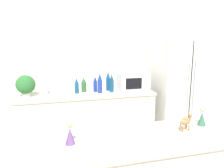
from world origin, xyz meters
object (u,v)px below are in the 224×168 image
potted_plant (26,85)px  wise_man_figurine_blue (70,135)px  refrigerator (178,90)px  paper_towel_roll (43,87)px  back_bottle_1 (100,83)px  camel_figurine (186,121)px  back_bottle_3 (84,85)px  wise_man_figurine_crimson (202,118)px  back_bottle_5 (112,83)px  microwave (132,81)px  back_bottle_2 (95,84)px  back_bottle_4 (108,81)px  back_bottle_0 (77,86)px

potted_plant → wise_man_figurine_blue: bearing=-75.2°
refrigerator → paper_towel_roll: size_ratio=7.05×
back_bottle_1 → camel_figurine: back_bottle_1 is taller
camel_figurine → back_bottle_3: bearing=105.1°
potted_plant → wise_man_figurine_crimson: size_ratio=2.01×
refrigerator → camel_figurine: refrigerator is taller
paper_towel_roll → camel_figurine: 2.24m
paper_towel_roll → back_bottle_5: bearing=-3.1°
refrigerator → microwave: refrigerator is taller
potted_plant → back_bottle_5: size_ratio=1.08×
back_bottle_1 → wise_man_figurine_blue: (-0.59, -1.84, 0.02)m
microwave → back_bottle_5: 0.38m
back_bottle_5 → camel_figurine: (0.11, -1.86, 0.04)m
refrigerator → back_bottle_5: refrigerator is taller
back_bottle_5 → wise_man_figurine_crimson: size_ratio=1.86×
refrigerator → wise_man_figurine_crimson: (-0.88, -1.78, 0.21)m
back_bottle_2 → wise_man_figurine_blue: bearing=-105.3°
paper_towel_roll → back_bottle_4: back_bottle_4 is taller
microwave → wise_man_figurine_blue: microwave is taller
back_bottle_0 → back_bottle_4: bearing=7.4°
potted_plant → back_bottle_3: bearing=6.6°
wise_man_figurine_blue → back_bottle_1: bearing=72.3°
back_bottle_5 → camel_figurine: bearing=-86.6°
back_bottle_3 → potted_plant: bearing=-173.4°
microwave → back_bottle_5: bearing=-170.3°
camel_figurine → wise_man_figurine_crimson: 0.21m
back_bottle_5 → back_bottle_3: bearing=163.1°
back_bottle_3 → wise_man_figurine_crimson: bearing=-69.0°
paper_towel_roll → camel_figurine: size_ratio=1.80×
refrigerator → back_bottle_4: 1.24m
back_bottle_4 → camel_figurine: 1.99m
wise_man_figurine_crimson → back_bottle_1: bearing=105.8°
back_bottle_0 → back_bottle_1: (0.35, -0.07, 0.03)m
back_bottle_3 → wise_man_figurine_blue: wise_man_figurine_blue is taller
paper_towel_roll → back_bottle_5: (1.04, -0.06, 0.02)m
microwave → wise_man_figurine_crimson: microwave is taller
microwave → back_bottle_4: size_ratio=1.52×
paper_towel_roll → potted_plant: bearing=-173.8°
wise_man_figurine_blue → refrigerator: bearing=43.0°
potted_plant → back_bottle_2: size_ratio=1.24×
paper_towel_roll → back_bottle_3: size_ratio=1.05×
refrigerator → back_bottle_5: 1.20m
wise_man_figurine_crimson → back_bottle_3: bearing=111.0°
back_bottle_3 → back_bottle_4: bearing=-0.9°
refrigerator → paper_towel_roll: 2.24m
back_bottle_0 → back_bottle_3: size_ratio=1.05×
wise_man_figurine_crimson → refrigerator: bearing=63.7°
potted_plant → paper_towel_roll: bearing=6.2°
back_bottle_5 → wise_man_figurine_crimson: back_bottle_5 is taller
refrigerator → camel_figurine: (-1.08, -1.85, 0.22)m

